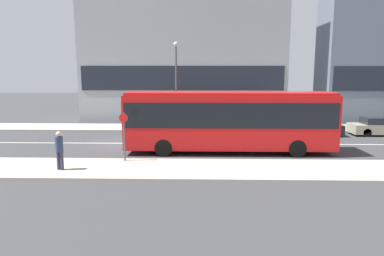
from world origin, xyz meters
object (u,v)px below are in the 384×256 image
object	(u,v)px
parked_car_0	(310,127)
pedestrian_near_stop	(59,148)
bus_stop_sign	(124,133)
street_lamp	(176,77)
parked_car_1	(381,127)
city_bus	(229,118)

from	to	relation	value
parked_car_0	pedestrian_near_stop	world-z (taller)	pedestrian_near_stop
bus_stop_sign	pedestrian_near_stop	bearing A→B (deg)	-146.48
parked_car_0	bus_stop_sign	bearing A→B (deg)	-145.17
pedestrian_near_stop	street_lamp	size ratio (longest dim) A/B	0.26
street_lamp	parked_car_1	bearing A→B (deg)	-5.69
bus_stop_sign	street_lamp	distance (m)	10.56
city_bus	pedestrian_near_stop	xyz separation A→B (m)	(-8.01, -4.37, -0.84)
bus_stop_sign	city_bus	bearing A→B (deg)	26.04
street_lamp	parked_car_0	bearing A→B (deg)	-9.96
parked_car_1	street_lamp	distance (m)	15.73
parked_car_1	pedestrian_near_stop	distance (m)	22.22
city_bus	pedestrian_near_stop	distance (m)	9.16
city_bus	parked_car_0	distance (m)	8.68
city_bus	bus_stop_sign	bearing A→B (deg)	-153.46
city_bus	parked_car_1	size ratio (longest dim) A/B	2.66
pedestrian_near_stop	bus_stop_sign	distance (m)	3.14
parked_car_1	street_lamp	bearing A→B (deg)	174.31
bus_stop_sign	parked_car_0	bearing A→B (deg)	34.83
parked_car_0	bus_stop_sign	distance (m)	14.52
city_bus	pedestrian_near_stop	world-z (taller)	city_bus
parked_car_0	bus_stop_sign	size ratio (longest dim) A/B	1.75
parked_car_0	bus_stop_sign	xyz separation A→B (m)	(-11.89, -8.28, 0.95)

